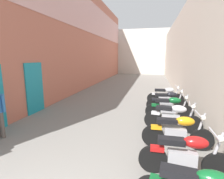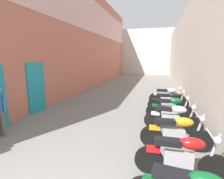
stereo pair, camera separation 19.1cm
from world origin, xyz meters
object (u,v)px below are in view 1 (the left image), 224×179
object	(u,v)px
motorcycle_second	(185,154)
motorcycle_fifth	(170,107)
motorcycle_fourth	(173,117)
motorcycle_third	(178,131)
motorcycle_seventh	(166,95)
motorcycle_sixth	(167,101)

from	to	relation	value
motorcycle_second	motorcycle_fifth	world-z (taller)	same
motorcycle_fifth	motorcycle_second	bearing A→B (deg)	-90.00
motorcycle_fourth	motorcycle_fifth	size ratio (longest dim) A/B	0.99
motorcycle_third	motorcycle_fifth	xyz separation A→B (m)	(0.00, 2.29, 0.00)
motorcycle_second	motorcycle_fifth	xyz separation A→B (m)	(-0.00, 3.46, 0.00)
motorcycle_seventh	motorcycle_fourth	bearing A→B (deg)	-90.00
motorcycle_fourth	motorcycle_fifth	distance (m)	1.13
motorcycle_second	motorcycle_third	distance (m)	1.17
motorcycle_second	motorcycle_fourth	size ratio (longest dim) A/B	1.00
motorcycle_fifth	motorcycle_seventh	xyz separation A→B (m)	(-0.00, 2.23, 0.00)
motorcycle_second	motorcycle_third	xyz separation A→B (m)	(-0.00, 1.17, 0.00)
motorcycle_second	motorcycle_third	size ratio (longest dim) A/B	1.00
motorcycle_second	motorcycle_fourth	xyz separation A→B (m)	(-0.00, 2.33, 0.00)
motorcycle_fourth	motorcycle_sixth	size ratio (longest dim) A/B	1.00
motorcycle_fourth	motorcycle_sixth	bearing A→B (deg)	90.00
motorcycle_fourth	motorcycle_seventh	bearing A→B (deg)	90.00
motorcycle_fourth	motorcycle_fifth	bearing A→B (deg)	89.99
motorcycle_third	motorcycle_fourth	world-z (taller)	same
motorcycle_fifth	motorcycle_seventh	world-z (taller)	same
motorcycle_sixth	motorcycle_seventh	xyz separation A→B (m)	(0.00, 1.16, 0.00)
motorcycle_fourth	motorcycle_seventh	size ratio (longest dim) A/B	0.99
motorcycle_fourth	motorcycle_third	bearing A→B (deg)	-90.00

